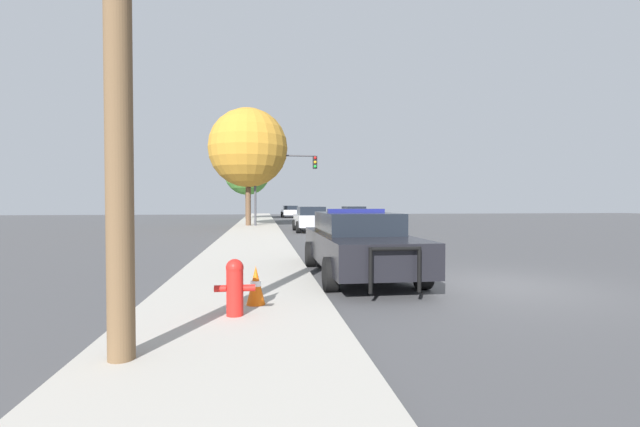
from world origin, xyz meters
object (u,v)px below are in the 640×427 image
police_car (358,242)px  car_background_midblock (311,219)px  fire_hydrant (235,285)px  tree_sidewalk_mid (248,148)px  car_background_distant (290,211)px  car_background_oncoming (354,215)px  tree_sidewalk_far (247,172)px  traffic_cone (256,285)px  traffic_light (281,174)px

police_car → car_background_midblock: police_car is taller
fire_hydrant → tree_sidewalk_mid: bearing=91.3°
car_background_distant → car_background_oncoming: (3.66, -17.96, 0.03)m
police_car → tree_sidewalk_far: size_ratio=0.77×
car_background_midblock → car_background_distant: (0.38, 24.46, -0.05)m
car_background_oncoming → tree_sidewalk_far: bearing=-57.3°
car_background_midblock → traffic_cone: (-2.95, -18.38, -0.34)m
car_background_distant → traffic_cone: bearing=-95.2°
car_background_oncoming → tree_sidewalk_far: 15.71m
traffic_light → police_car: bearing=-87.4°
police_car → fire_hydrant: size_ratio=6.79×
car_background_distant → car_background_midblock: bearing=-91.7°
car_background_midblock → tree_sidewalk_far: tree_sidewalk_far is taller
police_car → tree_sidewalk_mid: (-3.18, 20.40, 4.74)m
traffic_light → tree_sidewalk_mid: (-2.26, 0.32, 1.80)m
car_background_midblock → car_background_distant: bearing=88.6°
traffic_cone → car_background_distant: bearing=85.6°
traffic_cone → fire_hydrant: bearing=-114.6°
traffic_light → car_background_distant: traffic_light is taller
police_car → car_background_midblock: (0.62, 15.28, -0.01)m
police_car → traffic_cone: 3.89m
fire_hydrant → traffic_cone: bearing=65.4°
police_car → car_background_distant: (1.01, 39.74, -0.06)m
car_background_midblock → tree_sidewalk_mid: (-3.80, 5.12, 4.75)m
fire_hydrant → car_background_distant: (3.62, 43.46, 0.17)m
tree_sidewalk_far → tree_sidewalk_mid: size_ratio=0.86×
fire_hydrant → car_background_oncoming: bearing=74.1°
car_background_midblock → traffic_cone: car_background_midblock is taller
car_background_oncoming → traffic_cone: bearing=73.5°
tree_sidewalk_far → fire_hydrant: bearing=-88.3°
tree_sidewalk_far → traffic_cone: bearing=-87.9°
traffic_light → tree_sidewalk_far: 14.67m
car_background_distant → traffic_light: bearing=-96.3°
traffic_cone → car_background_oncoming: bearing=74.3°
tree_sidewalk_mid → traffic_cone: (0.85, -23.50, -5.09)m
police_car → traffic_cone: bearing=52.9°
police_car → car_background_oncoming: size_ratio=1.32×
tree_sidewalk_far → tree_sidewalk_mid: 14.06m
car_background_midblock → car_background_distant: 24.47m
car_background_midblock → traffic_cone: 18.62m
tree_sidewalk_far → traffic_light: bearing=-78.9°
car_background_midblock → tree_sidewalk_far: size_ratio=0.56×
traffic_light → tree_sidewalk_far: tree_sidewalk_far is taller
car_background_distant → tree_sidewalk_mid: (-4.18, -19.34, 4.80)m
fire_hydrant → car_background_midblock: (3.23, 18.99, 0.22)m
car_background_distant → traffic_cone: size_ratio=7.08×
police_car → fire_hydrant: police_car is taller
car_background_midblock → tree_sidewalk_far: 20.05m
car_background_oncoming → traffic_cone: (-6.99, -24.88, -0.33)m
police_car → traffic_cone: size_ratio=9.00×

